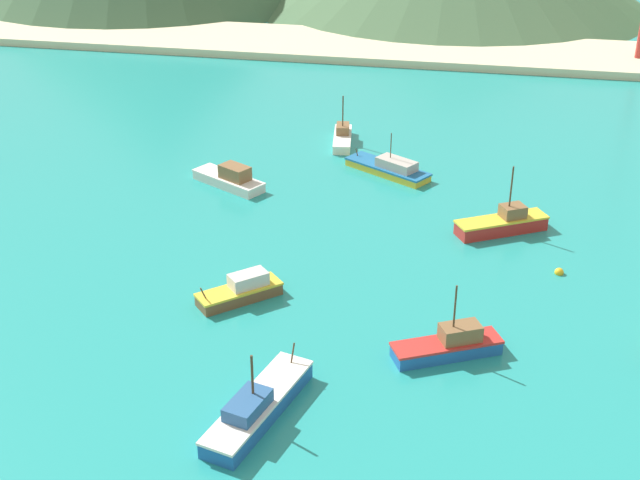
{
  "coord_description": "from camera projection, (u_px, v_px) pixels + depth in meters",
  "views": [
    {
      "loc": [
        9.23,
        -33.95,
        37.35
      ],
      "look_at": [
        -4.03,
        31.74,
        2.87
      ],
      "focal_mm": 48.59,
      "sensor_mm": 36.0,
      "label": 1
    }
  ],
  "objects": [
    {
      "name": "fishing_boat_12",
      "position": [
        230.0,
        179.0,
        92.49
      ],
      "size": [
        8.9,
        6.6,
        2.54
      ],
      "color": "silver",
      "rests_on": "ground"
    },
    {
      "name": "fishing_boat_9",
      "position": [
        450.0,
        345.0,
        64.5
      ],
      "size": [
        8.46,
        5.81,
        5.96
      ],
      "color": "#1E5BA8",
      "rests_on": "ground"
    },
    {
      "name": "fishing_boat_0",
      "position": [
        241.0,
        290.0,
        71.67
      ],
      "size": [
        6.84,
        6.55,
        2.25
      ],
      "color": "brown",
      "rests_on": "ground"
    },
    {
      "name": "fishing_boat_2",
      "position": [
        257.0,
        407.0,
        58.0
      ],
      "size": [
        5.43,
        11.45,
        5.29
      ],
      "color": "#1E5BA8",
      "rests_on": "ground"
    },
    {
      "name": "buoy_1",
      "position": [
        559.0,
        272.0,
        75.82
      ],
      "size": [
        0.81,
        0.81,
        0.81
      ],
      "color": "gold",
      "rests_on": "ground"
    },
    {
      "name": "fishing_boat_4",
      "position": [
        342.0,
        137.0,
        104.04
      ],
      "size": [
        3.14,
        7.97,
        5.82
      ],
      "color": "silver",
      "rests_on": "ground"
    },
    {
      "name": "fishing_boat_1",
      "position": [
        390.0,
        168.0,
        95.52
      ],
      "size": [
        10.17,
        7.75,
        4.81
      ],
      "color": "gold",
      "rests_on": "ground"
    },
    {
      "name": "ground",
      "position": [
        362.0,
        285.0,
        74.57
      ],
      "size": [
        260.0,
        280.0,
        0.5
      ],
      "color": "teal"
    },
    {
      "name": "fishing_boat_7",
      "position": [
        503.0,
        223.0,
        82.78
      ],
      "size": [
        9.04,
        6.58,
        6.69
      ],
      "color": "red",
      "rests_on": "ground"
    },
    {
      "name": "beach_strip",
      "position": [
        435.0,
        50.0,
        140.53
      ],
      "size": [
        247.0,
        19.32,
        1.2
      ],
      "primitive_type": "cube",
      "color": "beige",
      "rests_on": "ground"
    }
  ]
}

